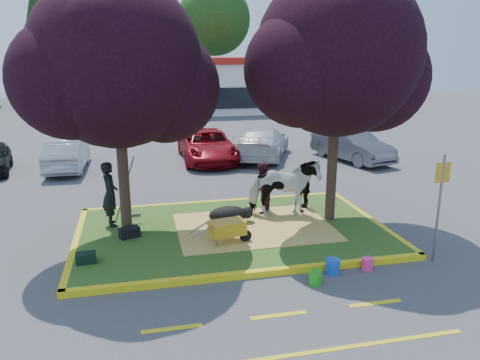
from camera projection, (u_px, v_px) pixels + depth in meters
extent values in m
plane|color=#424244|center=(233.00, 234.00, 12.75)|extent=(90.00, 90.00, 0.00)
cube|color=#294917|center=(233.00, 231.00, 12.73)|extent=(8.00, 5.00, 0.15)
cube|color=yellow|center=(257.00, 273.00, 10.31)|extent=(8.30, 0.16, 0.15)
cube|color=yellow|center=(216.00, 203.00, 15.16)|extent=(8.30, 0.16, 0.15)
cube|color=yellow|center=(76.00, 244.00, 11.87)|extent=(0.16, 5.30, 0.15)
cube|color=yellow|center=(370.00, 220.00, 13.60)|extent=(0.16, 5.30, 0.15)
cube|color=#E5C55E|center=(254.00, 227.00, 12.84)|extent=(4.20, 3.00, 0.01)
cylinder|color=black|center=(123.00, 168.00, 12.03)|extent=(0.28, 0.28, 3.53)
sphere|color=black|center=(116.00, 62.00, 11.33)|extent=(4.20, 4.20, 4.20)
sphere|color=black|center=(164.00, 87.00, 11.93)|extent=(2.86, 2.86, 2.86)
sphere|color=black|center=(70.00, 79.00, 10.93)|extent=(2.86, 2.86, 2.86)
cylinder|color=black|center=(333.00, 156.00, 13.03)|extent=(0.28, 0.28, 3.70)
sphere|color=black|center=(338.00, 53.00, 12.30)|extent=(4.40, 4.40, 4.40)
sphere|color=black|center=(374.00, 78.00, 12.92)|extent=(2.99, 2.99, 2.99)
sphere|color=black|center=(302.00, 69.00, 11.89)|extent=(2.99, 2.99, 2.99)
cube|color=yellow|center=(172.00, 329.00, 8.38)|extent=(1.10, 0.12, 0.01)
cube|color=yellow|center=(279.00, 315.00, 8.80)|extent=(1.10, 0.12, 0.01)
cube|color=yellow|center=(376.00, 303.00, 9.23)|extent=(1.10, 0.12, 0.01)
cube|color=yellow|center=(300.00, 354.00, 7.67)|extent=(6.00, 0.10, 0.01)
cube|color=silver|center=(187.00, 87.00, 39.00)|extent=(20.00, 8.00, 4.00)
cube|color=maroon|center=(186.00, 61.00, 38.43)|extent=(20.40, 8.40, 0.50)
cube|color=black|center=(193.00, 99.00, 35.35)|extent=(19.00, 0.10, 1.60)
cylinder|color=black|center=(52.00, 83.00, 44.92)|extent=(0.44, 0.44, 3.92)
cone|color=black|center=(44.00, 9.00, 43.16)|extent=(5.60, 5.60, 11.90)
cylinder|color=black|center=(137.00, 85.00, 48.15)|extent=(0.44, 0.44, 3.08)
sphere|color=#143811|center=(134.00, 32.00, 46.76)|extent=(6.16, 6.16, 6.16)
cylinder|color=black|center=(215.00, 82.00, 48.84)|extent=(0.44, 0.44, 3.64)
sphere|color=#143811|center=(214.00, 19.00, 47.19)|extent=(7.28, 7.28, 7.28)
cylinder|color=black|center=(286.00, 81.00, 51.03)|extent=(0.44, 0.44, 3.50)
cone|color=black|center=(288.00, 24.00, 49.45)|extent=(5.00, 5.00, 10.62)
cylinder|color=black|center=(358.00, 82.00, 51.83)|extent=(0.44, 0.44, 3.22)
sphere|color=#143811|center=(361.00, 30.00, 50.37)|extent=(6.44, 6.44, 6.44)
imported|color=white|center=(284.00, 188.00, 13.54)|extent=(2.14, 1.24, 1.70)
ellipsoid|color=black|center=(228.00, 215.00, 13.11)|extent=(1.25, 0.98, 0.48)
imported|color=black|center=(110.00, 194.00, 12.79)|extent=(0.55, 0.73, 1.80)
imported|color=#45131D|center=(262.00, 188.00, 13.84)|extent=(0.84, 0.91, 1.51)
imported|color=black|center=(305.00, 189.00, 14.35)|extent=(0.29, 0.68, 1.16)
cylinder|color=black|center=(246.00, 236.00, 11.81)|extent=(0.32, 0.12, 0.31)
cylinder|color=slate|center=(217.00, 243.00, 11.48)|extent=(0.04, 0.04, 0.22)
cylinder|color=slate|center=(214.00, 237.00, 11.84)|extent=(0.04, 0.04, 0.22)
cube|color=gold|center=(227.00, 228.00, 11.64)|extent=(0.95, 0.67, 0.35)
cylinder|color=slate|center=(202.00, 232.00, 11.32)|extent=(0.56, 0.15, 0.29)
cylinder|color=slate|center=(200.00, 227.00, 11.68)|extent=(0.56, 0.15, 0.29)
cube|color=black|center=(129.00, 232.00, 12.11)|extent=(0.57, 0.43, 0.26)
cube|color=black|center=(86.00, 258.00, 10.64)|extent=(0.47, 0.32, 0.24)
cylinder|color=slate|center=(439.00, 209.00, 10.79)|extent=(0.06, 0.06, 2.57)
cube|color=gold|center=(443.00, 173.00, 10.56)|extent=(0.36, 0.03, 0.46)
cylinder|color=#1FA218|center=(315.00, 278.00, 9.95)|extent=(0.38, 0.38, 0.30)
cylinder|color=#FD387C|center=(367.00, 264.00, 10.62)|extent=(0.34, 0.34, 0.29)
cylinder|color=blue|center=(333.00, 266.00, 10.43)|extent=(0.36, 0.36, 0.34)
imported|color=#96999D|center=(67.00, 154.00, 19.58)|extent=(1.50, 4.07, 1.33)
imported|color=maroon|center=(207.00, 145.00, 21.25)|extent=(2.34, 5.05, 1.40)
imported|color=silver|center=(262.00, 142.00, 21.86)|extent=(3.98, 5.48, 1.48)
imported|color=#525359|center=(352.00, 145.00, 21.24)|extent=(2.61, 4.58, 1.43)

